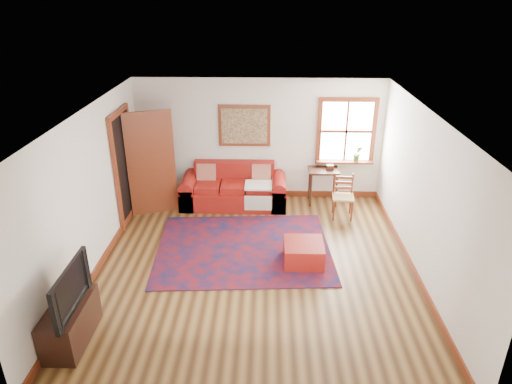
{
  "coord_description": "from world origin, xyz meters",
  "views": [
    {
      "loc": [
        0.18,
        -6.16,
        4.12
      ],
      "look_at": [
        -0.01,
        0.6,
        1.05
      ],
      "focal_mm": 32.0,
      "sensor_mm": 36.0,
      "label": 1
    }
  ],
  "objects_px": {
    "red_ottoman": "(304,253)",
    "side_table": "(323,175)",
    "ladder_back_chair": "(343,195)",
    "media_cabinet": "(70,323)",
    "red_leather_sofa": "(234,191)"
  },
  "relations": [
    {
      "from": "red_ottoman",
      "to": "side_table",
      "type": "distance_m",
      "value": 2.39
    },
    {
      "from": "ladder_back_chair",
      "to": "media_cabinet",
      "type": "bearing_deg",
      "value": -137.73
    },
    {
      "from": "red_leather_sofa",
      "to": "side_table",
      "type": "distance_m",
      "value": 1.85
    },
    {
      "from": "side_table",
      "to": "media_cabinet",
      "type": "height_order",
      "value": "side_table"
    },
    {
      "from": "red_leather_sofa",
      "to": "red_ottoman",
      "type": "bearing_deg",
      "value": -59.56
    },
    {
      "from": "red_ottoman",
      "to": "media_cabinet",
      "type": "xyz_separation_m",
      "value": [
        -3.05,
        -1.87,
        0.08
      ]
    },
    {
      "from": "red_leather_sofa",
      "to": "media_cabinet",
      "type": "height_order",
      "value": "red_leather_sofa"
    },
    {
      "from": "red_leather_sofa",
      "to": "red_ottoman",
      "type": "xyz_separation_m",
      "value": [
        1.28,
        -2.18,
        -0.1
      ]
    },
    {
      "from": "side_table",
      "to": "ladder_back_chair",
      "type": "distance_m",
      "value": 0.7
    },
    {
      "from": "red_ottoman",
      "to": "media_cabinet",
      "type": "bearing_deg",
      "value": -148.4
    },
    {
      "from": "red_leather_sofa",
      "to": "red_ottoman",
      "type": "height_order",
      "value": "red_leather_sofa"
    },
    {
      "from": "media_cabinet",
      "to": "red_ottoman",
      "type": "bearing_deg",
      "value": 31.5
    },
    {
      "from": "red_ottoman",
      "to": "side_table",
      "type": "xyz_separation_m",
      "value": [
        0.54,
        2.29,
        0.43
      ]
    },
    {
      "from": "side_table",
      "to": "ladder_back_chair",
      "type": "xyz_separation_m",
      "value": [
        0.32,
        -0.6,
        -0.15
      ]
    },
    {
      "from": "red_leather_sofa",
      "to": "side_table",
      "type": "height_order",
      "value": "red_leather_sofa"
    }
  ]
}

